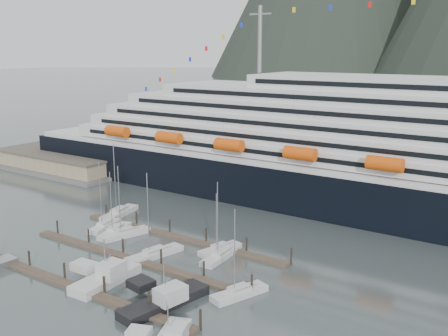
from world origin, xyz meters
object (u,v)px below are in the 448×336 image
at_px(sailboat_a, 105,226).
at_px(sailboat_h, 239,293).
at_px(sailboat_e, 119,213).
at_px(trawler_b, 105,277).
at_px(sailboat_f, 220,250).
at_px(sailboat_d, 155,254).
at_px(trawler_c, 164,300).
at_px(sailboat_c, 125,234).
at_px(cruise_ship, 420,164).
at_px(warehouse, 60,163).
at_px(sailboat_b, 115,232).
at_px(sailboat_g, 221,256).

xyz_separation_m(sailboat_a, sailboat_h, (39.19, -9.89, 0.00)).
relative_size(sailboat_e, trawler_b, 1.33).
bearing_deg(sailboat_a, sailboat_f, -96.98).
bearing_deg(sailboat_d, trawler_c, -121.97).
xyz_separation_m(sailboat_f, trawler_b, (-7.59, -20.94, 0.59)).
bearing_deg(sailboat_c, sailboat_a, 99.87).
relative_size(sailboat_h, trawler_c, 0.96).
height_order(cruise_ship, warehouse, cruise_ship).
height_order(warehouse, sailboat_a, sailboat_a).
relative_size(cruise_ship, sailboat_b, 15.72).
height_order(sailboat_f, sailboat_h, sailboat_h).
distance_m(cruise_ship, sailboat_a, 67.80).
height_order(sailboat_a, sailboat_h, sailboat_a).
height_order(sailboat_a, sailboat_b, sailboat_a).
xyz_separation_m(warehouse, sailboat_b, (54.80, -30.93, -1.83)).
bearing_deg(trawler_b, sailboat_c, 33.49).
relative_size(sailboat_e, sailboat_h, 1.18).
relative_size(sailboat_a, sailboat_f, 1.25).
bearing_deg(warehouse, trawler_b, -34.39).
xyz_separation_m(sailboat_g, sailboat_h, (10.53, -10.38, 0.01)).
distance_m(sailboat_a, sailboat_c, 6.82).
xyz_separation_m(cruise_ship, trawler_c, (-19.44, -61.43, -11.11)).
xyz_separation_m(sailboat_b, trawler_b, (15.30, -17.05, 0.58)).
relative_size(warehouse, trawler_b, 3.65).
height_order(cruise_ship, sailboat_f, cruise_ship).
relative_size(sailboat_d, sailboat_e, 0.95).
bearing_deg(sailboat_c, sailboat_f, -61.98).
bearing_deg(warehouse, sailboat_f, -19.19).
xyz_separation_m(sailboat_a, sailboat_f, (26.87, 2.91, -0.03)).
bearing_deg(sailboat_d, sailboat_b, 85.15).
relative_size(sailboat_e, sailboat_f, 1.44).
bearing_deg(sailboat_f, sailboat_e, 95.11).
distance_m(cruise_ship, sailboat_c, 63.46).
bearing_deg(sailboat_a, sailboat_g, -102.20).
relative_size(cruise_ship, warehouse, 4.57).
height_order(cruise_ship, trawler_b, cruise_ship).
relative_size(sailboat_b, sailboat_e, 0.79).
relative_size(trawler_b, trawler_c, 0.85).
xyz_separation_m(sailboat_a, sailboat_e, (-3.76, 7.94, 0.02)).
distance_m(sailboat_b, sailboat_e, 11.81).
distance_m(cruise_ship, warehouse, 103.31).
distance_m(cruise_ship, sailboat_f, 48.23).
distance_m(sailboat_f, trawler_b, 22.28).
bearing_deg(sailboat_d, sailboat_h, -89.43).
distance_m(sailboat_c, trawler_b, 21.24).
bearing_deg(sailboat_g, sailboat_h, -138.18).
bearing_deg(cruise_ship, sailboat_g, -118.01).
bearing_deg(sailboat_e, trawler_b, -149.79).
bearing_deg(sailboat_g, trawler_c, -174.30).
xyz_separation_m(warehouse, sailboat_g, (79.47, -29.46, -1.82)).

